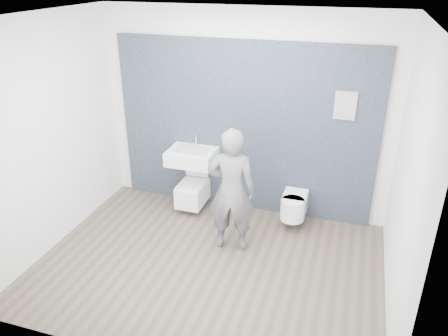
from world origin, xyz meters
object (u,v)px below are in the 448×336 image
(toilet_square, at_px, (193,192))
(visitor, at_px, (231,191))
(toilet_rounded, at_px, (294,206))
(washbasin, at_px, (192,156))

(toilet_square, relative_size, visitor, 0.43)
(visitor, bearing_deg, toilet_rounded, -140.73)
(toilet_square, relative_size, toilet_rounded, 1.25)
(visitor, bearing_deg, toilet_square, -51.13)
(toilet_square, bearing_deg, washbasin, 90.00)
(washbasin, height_order, toilet_rounded, washbasin)
(washbasin, relative_size, visitor, 0.41)
(toilet_rounded, height_order, visitor, visitor)
(toilet_rounded, bearing_deg, washbasin, 178.86)
(toilet_rounded, xyz_separation_m, visitor, (-0.66, -0.73, 0.49))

